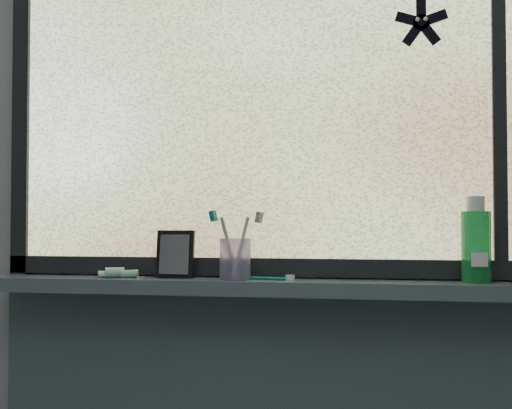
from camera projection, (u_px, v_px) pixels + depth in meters
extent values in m
cube|color=#9EA3A8|center=(277.00, 196.00, 1.63)|extent=(3.00, 0.01, 2.50)
cube|color=#47575E|center=(274.00, 287.00, 1.55)|extent=(1.62, 0.14, 0.04)
cube|color=silver|center=(276.00, 98.00, 1.62)|extent=(1.50, 0.01, 1.00)
cube|color=black|center=(276.00, 267.00, 1.60)|extent=(1.60, 0.03, 0.05)
cube|color=black|center=(22.00, 106.00, 1.73)|extent=(0.05, 0.03, 1.10)
cube|color=black|center=(498.00, 90.00, 1.52)|extent=(0.03, 0.03, 1.00)
cube|color=black|center=(175.00, 254.00, 1.60)|extent=(0.11, 0.05, 0.13)
cylinder|color=#B7ABE3|center=(235.00, 259.00, 1.55)|extent=(0.11, 0.11, 0.11)
cylinder|color=green|center=(476.00, 239.00, 1.48)|extent=(0.10, 0.10, 0.18)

